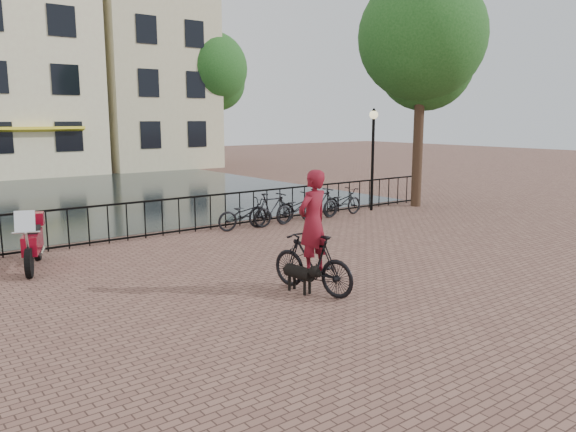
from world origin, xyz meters
TOP-DOWN VIEW (x-y plane):
  - ground at (0.00, 0.00)m, footprint 100.00×100.00m
  - canal_water at (0.00, 17.30)m, footprint 20.00×20.00m
  - railing at (0.00, 8.00)m, footprint 20.00×0.05m
  - canal_house_mid at (0.50, 30.00)m, footprint 8.00×9.50m
  - canal_house_right at (8.50, 30.00)m, footprint 7.00×9.00m
  - tree_near_right at (9.20, 7.30)m, footprint 4.48×4.48m
  - tree_far_right at (12.00, 27.00)m, footprint 4.76×4.76m
  - lamp_post at (7.20, 7.60)m, footprint 0.30×0.30m
  - cyclist at (-0.47, 1.65)m, footprint 0.93×2.02m
  - dog at (-0.66, 1.79)m, footprint 0.39×0.91m
  - motorcycle at (-4.15, 6.57)m, footprint 1.11×2.03m
  - parked_bike_0 at (1.80, 7.40)m, footprint 1.77×0.78m
  - parked_bike_1 at (2.75, 7.40)m, footprint 1.67×0.48m
  - parked_bike_2 at (3.70, 7.40)m, footprint 1.77×0.78m
  - parked_bike_3 at (4.65, 7.40)m, footprint 1.69×0.56m
  - parked_bike_4 at (5.60, 7.40)m, footprint 1.74×0.69m

SIDE VIEW (x-z plane):
  - ground at x=0.00m, z-range 0.00..0.00m
  - canal_water at x=0.00m, z-range 0.00..0.00m
  - dog at x=-0.66m, z-range 0.00..0.60m
  - parked_bike_0 at x=1.80m, z-range 0.00..0.90m
  - parked_bike_2 at x=3.70m, z-range 0.00..0.90m
  - parked_bike_4 at x=5.60m, z-range 0.00..0.90m
  - parked_bike_1 at x=2.75m, z-range 0.00..1.00m
  - parked_bike_3 at x=4.65m, z-range 0.00..1.00m
  - railing at x=0.00m, z-range -0.01..1.02m
  - motorcycle at x=-4.15m, z-range 0.00..1.42m
  - cyclist at x=-0.47m, z-range -0.32..2.35m
  - lamp_post at x=7.20m, z-range 0.65..4.10m
  - canal_house_mid at x=0.50m, z-range 0.00..11.80m
  - tree_near_right at x=9.20m, z-range 1.85..10.09m
  - tree_far_right at x=12.00m, z-range 1.97..10.73m
  - canal_house_right at x=8.50m, z-range 0.00..13.30m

